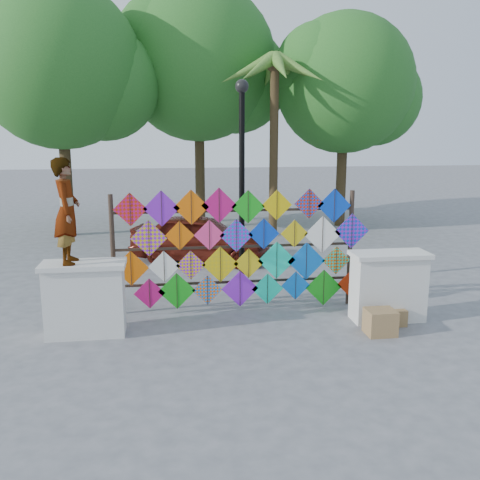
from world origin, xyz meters
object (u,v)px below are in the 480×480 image
at_px(vendor_woman, 67,211).
at_px(lamppost, 242,167).
at_px(sedan, 201,238).
at_px(kite_rack, 241,249).

bearing_deg(vendor_woman, lamppost, -57.25).
height_order(vendor_woman, sedan, vendor_woman).
height_order(kite_rack, lamppost, lamppost).
bearing_deg(kite_rack, lamppost, 81.04).
bearing_deg(sedan, kite_rack, -153.58).
xyz_separation_m(sedan, lamppost, (0.71, -2.79, 2.06)).
height_order(kite_rack, sedan, kite_rack).
height_order(sedan, lamppost, lamppost).
relative_size(kite_rack, vendor_woman, 2.85).
relative_size(sedan, lamppost, 0.83).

